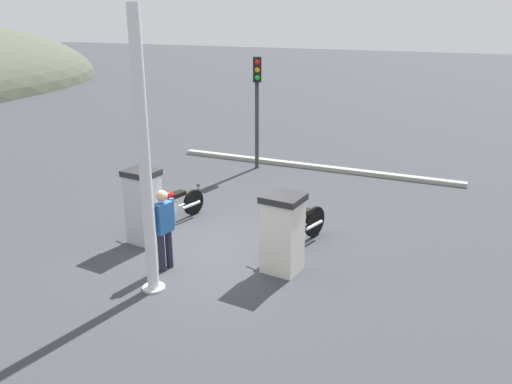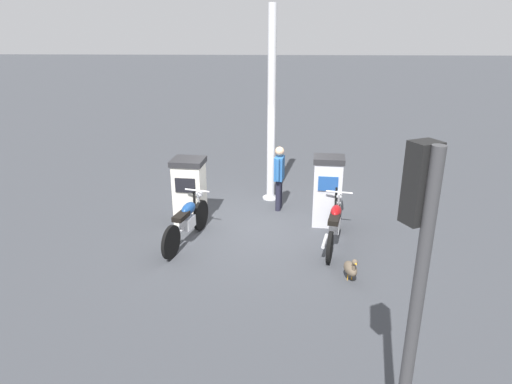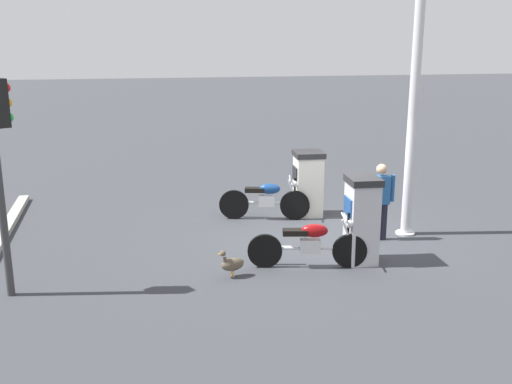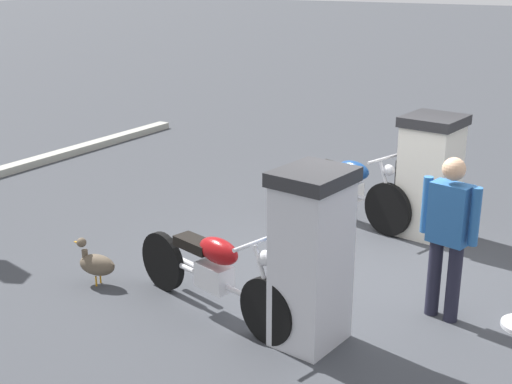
{
  "view_description": "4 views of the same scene",
  "coord_description": "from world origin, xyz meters",
  "px_view_note": "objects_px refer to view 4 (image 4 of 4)",
  "views": [
    {
      "loc": [
        -8.31,
        -4.62,
        4.59
      ],
      "look_at": [
        0.96,
        -0.48,
        1.03
      ],
      "focal_mm": 36.04,
      "sensor_mm": 36.0,
      "label": 1
    },
    {
      "loc": [
        9.3,
        0.33,
        4.28
      ],
      "look_at": [
        1.03,
        0.0,
        1.21
      ],
      "focal_mm": 31.91,
      "sensor_mm": 36.0,
      "label": 2
    },
    {
      "loc": [
        3.93,
        10.81,
        3.86
      ],
      "look_at": [
        1.3,
        -0.36,
        0.93
      ],
      "focal_mm": 40.56,
      "sensor_mm": 36.0,
      "label": 3
    },
    {
      "loc": [
        -2.71,
        6.36,
        3.16
      ],
      "look_at": [
        1.33,
        -0.01,
        0.7
      ],
      "focal_mm": 48.1,
      "sensor_mm": 36.0,
      "label": 4
    }
  ],
  "objects_px": {
    "motorcycle_near_pump": "(347,187)",
    "motorcycle_far_pump": "(213,271)",
    "fuel_pump_near": "(430,175)",
    "wandering_duck": "(96,263)",
    "fuel_pump_far": "(311,257)",
    "attendant_person": "(448,229)"
  },
  "relations": [
    {
      "from": "motorcycle_near_pump",
      "to": "wandering_duck",
      "type": "relative_size",
      "value": 3.97
    },
    {
      "from": "fuel_pump_far",
      "to": "wandering_duck",
      "type": "bearing_deg",
      "value": 4.24
    },
    {
      "from": "fuel_pump_near",
      "to": "motorcycle_far_pump",
      "type": "height_order",
      "value": "fuel_pump_near"
    },
    {
      "from": "fuel_pump_near",
      "to": "attendant_person",
      "type": "xyz_separation_m",
      "value": [
        -0.85,
        2.02,
        0.13
      ]
    },
    {
      "from": "fuel_pump_near",
      "to": "attendant_person",
      "type": "height_order",
      "value": "attendant_person"
    },
    {
      "from": "wandering_duck",
      "to": "motorcycle_far_pump",
      "type": "bearing_deg",
      "value": -175.14
    },
    {
      "from": "motorcycle_near_pump",
      "to": "motorcycle_far_pump",
      "type": "relative_size",
      "value": 0.96
    },
    {
      "from": "fuel_pump_near",
      "to": "motorcycle_far_pump",
      "type": "distance_m",
      "value": 3.31
    },
    {
      "from": "motorcycle_far_pump",
      "to": "wandering_duck",
      "type": "height_order",
      "value": "motorcycle_far_pump"
    },
    {
      "from": "fuel_pump_far",
      "to": "motorcycle_far_pump",
      "type": "height_order",
      "value": "fuel_pump_far"
    },
    {
      "from": "attendant_person",
      "to": "wandering_duck",
      "type": "relative_size",
      "value": 3.13
    },
    {
      "from": "fuel_pump_near",
      "to": "wandering_duck",
      "type": "xyz_separation_m",
      "value": [
        2.42,
        3.26,
        -0.52
      ]
    },
    {
      "from": "fuel_pump_far",
      "to": "motorcycle_near_pump",
      "type": "height_order",
      "value": "fuel_pump_far"
    },
    {
      "from": "fuel_pump_far",
      "to": "wandering_duck",
      "type": "xyz_separation_m",
      "value": [
        2.42,
        0.18,
        -0.57
      ]
    },
    {
      "from": "motorcycle_near_pump",
      "to": "motorcycle_far_pump",
      "type": "distance_m",
      "value": 3.02
    },
    {
      "from": "motorcycle_near_pump",
      "to": "motorcycle_far_pump",
      "type": "height_order",
      "value": "motorcycle_near_pump"
    },
    {
      "from": "motorcycle_far_pump",
      "to": "fuel_pump_near",
      "type": "bearing_deg",
      "value": -107.72
    },
    {
      "from": "motorcycle_far_pump",
      "to": "wandering_duck",
      "type": "xyz_separation_m",
      "value": [
        1.42,
        0.12,
        -0.21
      ]
    },
    {
      "from": "motorcycle_near_pump",
      "to": "motorcycle_far_pump",
      "type": "bearing_deg",
      "value": 90.6
    },
    {
      "from": "fuel_pump_near",
      "to": "wandering_duck",
      "type": "bearing_deg",
      "value": 53.4
    },
    {
      "from": "fuel_pump_near",
      "to": "motorcycle_far_pump",
      "type": "xyz_separation_m",
      "value": [
        1.0,
        3.14,
        -0.31
      ]
    },
    {
      "from": "fuel_pump_near",
      "to": "attendant_person",
      "type": "bearing_deg",
      "value": 112.96
    }
  ]
}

